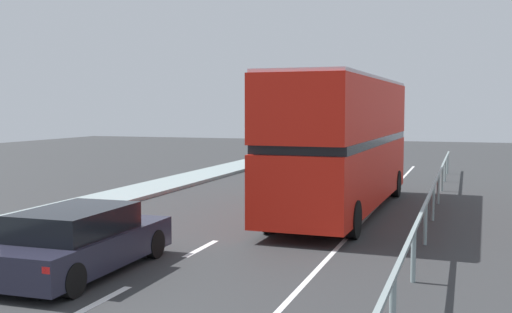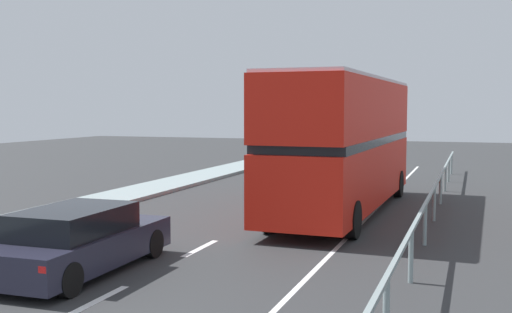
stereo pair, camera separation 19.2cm
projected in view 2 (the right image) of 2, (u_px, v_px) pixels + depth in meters
lane_paint_markings at (281, 252)px, 14.60m from camera, size 3.23×46.00×0.01m
bridge_side_railing at (419, 223)px, 13.63m from camera, size 0.10×42.00×1.05m
double_decker_bus_red at (345, 141)px, 20.04m from camera, size 2.79×11.22×4.33m
hatchback_car_near at (79, 241)px, 12.76m from camera, size 1.89×4.55×1.36m
sedan_car_ahead at (302, 158)px, 33.61m from camera, size 1.84×4.19×1.38m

